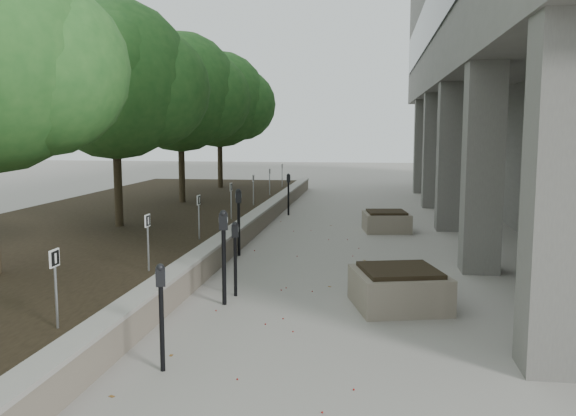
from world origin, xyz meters
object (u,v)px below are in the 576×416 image
Objects in this scene: parking_meter_5 at (288,194)px; planter_back at (386,221)px; crabapple_tree_4 at (181,117)px; parking_meter_3 at (235,259)px; crabapple_tree_3 at (116,114)px; planter_front at (399,288)px; parking_meter_1 at (162,318)px; parking_meter_2 at (224,258)px; parking_meter_4 at (239,222)px; crabapple_tree_5 at (220,120)px.

parking_meter_5 is 1.13× the size of planter_back.
parking_meter_3 is (3.91, -9.40, -2.49)m from crabapple_tree_4.
crabapple_tree_3 reaches higher than planter_front.
crabapple_tree_3 reaches higher than planter_back.
crabapple_tree_4 is 4.04× the size of parking_meter_5.
planter_back is (-0.06, 7.22, -0.03)m from planter_front.
parking_meter_1 is 1.06× the size of planter_back.
crabapple_tree_4 is 4.32× the size of parking_meter_1.
crabapple_tree_4 is at bearing 90.00° from crabapple_tree_3.
planter_front is (6.57, -9.69, -2.81)m from crabapple_tree_4.
parking_meter_2 is 0.54m from parking_meter_3.
parking_meter_1 is 0.85× the size of parking_meter_4.
parking_meter_3 reaches higher than planter_back.
parking_meter_1 is 3.23m from parking_meter_3.
parking_meter_1 reaches higher than parking_meter_3.
parking_meter_4 is at bearing -131.13° from planter_back.
crabapple_tree_3 is 4.35× the size of parking_meter_3.
crabapple_tree_3 is 6.74m from parking_meter_5.
parking_meter_2 is at bearing -109.64° from planter_back.
parking_meter_5 is (3.44, 0.25, -2.45)m from crabapple_tree_4.
parking_meter_2 is 1.12× the size of parking_meter_5.
planter_front is at bearing -55.87° from crabapple_tree_4.
parking_meter_4 is (-0.54, 6.44, 0.11)m from parking_meter_1.
parking_meter_5 reaches higher than parking_meter_3.
parking_meter_2 is (3.84, -4.92, -2.36)m from crabapple_tree_3.
planter_front reaches higher than planter_back.
planter_front is at bearing -89.51° from planter_back.
crabapple_tree_4 is 3.60× the size of parking_meter_2.
crabapple_tree_4 reaches higher than parking_meter_3.
crabapple_tree_3 is 4.20m from parking_meter_4.
crabapple_tree_5 reaches higher than parking_meter_1.
crabapple_tree_4 is at bearing 87.76° from parking_meter_1.
crabapple_tree_3 is 1.00× the size of crabapple_tree_5.
crabapple_tree_5 reaches higher than parking_meter_3.
parking_meter_4 reaches higher than parking_meter_5.
parking_meter_4 is at bearing -20.13° from crabapple_tree_3.
parking_meter_1 is (3.79, -7.64, -2.49)m from crabapple_tree_3.
planter_back is (3.06, -2.71, -0.40)m from parking_meter_5.
parking_meter_5 is 1.01× the size of planter_front.
parking_meter_5 reaches higher than parking_meter_1.
crabapple_tree_5 reaches higher than parking_meter_5.
planter_back is (6.50, -7.46, -2.84)m from crabapple_tree_5.
crabapple_tree_3 is 4.04× the size of parking_meter_5.
crabapple_tree_3 reaches higher than parking_meter_2.
crabapple_tree_5 reaches higher than parking_meter_4.
crabapple_tree_4 is 7.51m from planter_back.
parking_meter_4 reaches higher than parking_meter_1.
crabapple_tree_5 is 11.89m from parking_meter_4.
crabapple_tree_4 is at bearing 172.15° from parking_meter_5.
parking_meter_3 is 9.67m from parking_meter_5.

